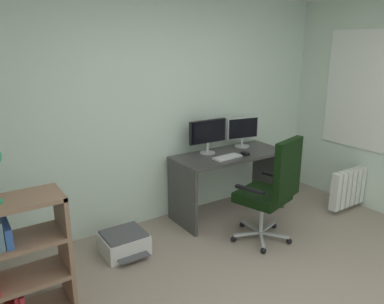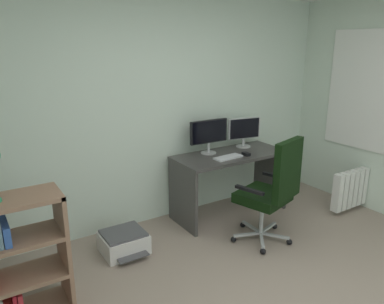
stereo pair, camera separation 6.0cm
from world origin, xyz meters
name	(u,v)px [view 2 (the right image)]	position (x,y,z in m)	size (l,w,h in m)	color
wall_back	(151,112)	(0.00, 2.28, 1.26)	(4.72, 0.10, 2.52)	silver
window_pane	(377,92)	(2.35, 1.12, 1.44)	(0.01, 1.20, 1.33)	white
window_frame	(377,92)	(2.35, 1.12, 1.44)	(0.02, 1.28, 1.41)	white
desk	(230,171)	(0.81, 1.87, 0.55)	(1.35, 0.59, 0.75)	#403E3D
monitor_main	(209,133)	(0.60, 2.02, 0.99)	(0.49, 0.18, 0.40)	#B2B5B7
monitor_secondary	(244,130)	(1.12, 2.02, 0.97)	(0.42, 0.18, 0.37)	#B2B5B7
keyboard	(228,157)	(0.67, 1.75, 0.76)	(0.34, 0.13, 0.02)	silver
computer_mouse	(246,154)	(0.91, 1.72, 0.77)	(0.06, 0.10, 0.03)	black
office_chair	(273,188)	(0.73, 1.09, 0.60)	(0.63, 0.67, 1.12)	#B7BABC
bookshelf	(5,265)	(-1.69, 1.30, 0.46)	(0.71, 0.36, 0.95)	#916B54
printer	(124,242)	(-0.62, 1.73, 0.11)	(0.42, 0.46, 0.22)	silver
radiator	(360,186)	(2.26, 1.12, 0.29)	(0.94, 0.10, 0.46)	white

